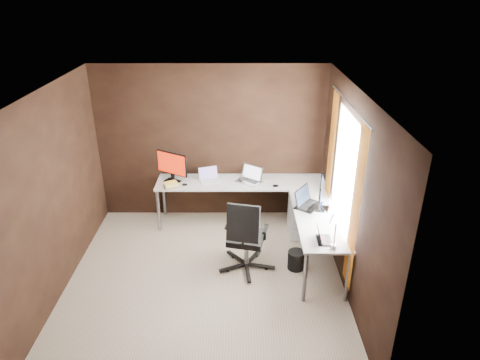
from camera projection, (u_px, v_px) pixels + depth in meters
name	position (u px, v px, depth m)	size (l,w,h in m)	color
room	(231.00, 191.00, 5.19)	(3.60, 3.60, 2.50)	#BEA793
desk	(266.00, 198.00, 6.33)	(2.65, 2.25, 0.73)	white
drawer_pedestal	(303.00, 216.00, 6.59)	(0.42, 0.50, 0.60)	white
monitor_left	(172.00, 165.00, 6.62)	(0.49, 0.30, 0.48)	black
monitor_right	(320.00, 193.00, 5.81)	(0.17, 0.52, 0.43)	black
laptop_white	(209.00, 178.00, 6.74)	(0.35, 0.30, 0.20)	white
laptop_silver	(250.00, 178.00, 6.71)	(0.45, 0.43, 0.24)	silver
laptop_black_big	(306.00, 202.00, 5.99)	(0.45, 0.48, 0.26)	black
laptop_black_small	(322.00, 238.00, 5.18)	(0.18, 0.25, 0.17)	black
book_stack	(171.00, 185.00, 6.53)	(0.27, 0.25, 0.07)	#967650
mouse_left	(185.00, 185.00, 6.58)	(0.09, 0.06, 0.03)	black
mouse_corner	(276.00, 186.00, 6.54)	(0.09, 0.06, 0.04)	black
desk_lamp	(329.00, 222.00, 4.97)	(0.18, 0.20, 0.52)	slate
office_chair	(246.00, 249.00, 5.76)	(0.60, 0.62, 1.07)	black
wastebasket	(296.00, 260.00, 5.84)	(0.23, 0.23, 0.26)	black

